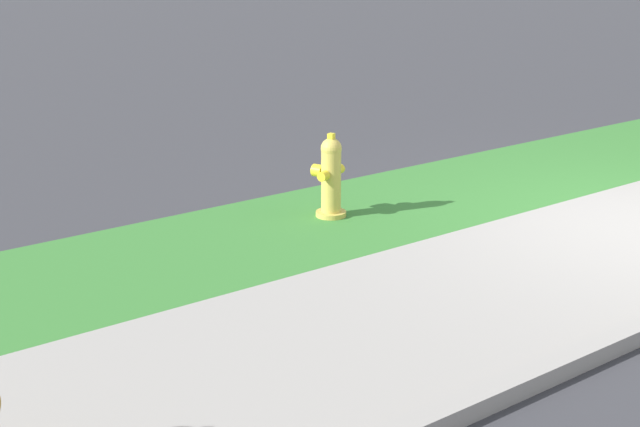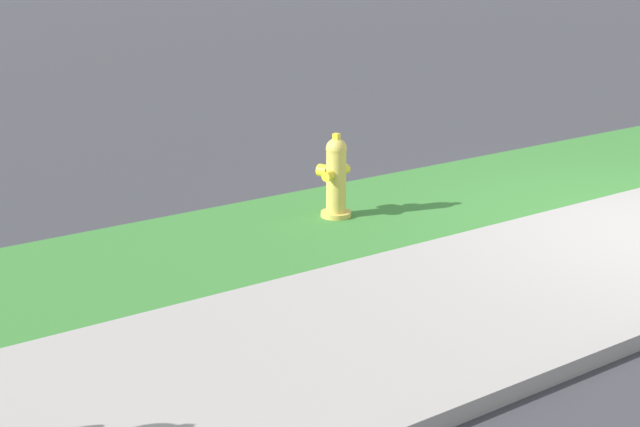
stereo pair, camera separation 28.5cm
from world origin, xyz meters
The scene contains 2 objects.
grass_verge centered at (0.00, 2.09, 0.00)m, with size 18.00×1.96×0.01m, color #387A33.
fire_hydrant_far_end centered at (-2.26, 2.17, 0.39)m, with size 0.38×0.35×0.81m.
Camera 2 is at (-6.96, -4.41, 2.63)m, focal length 50.00 mm.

